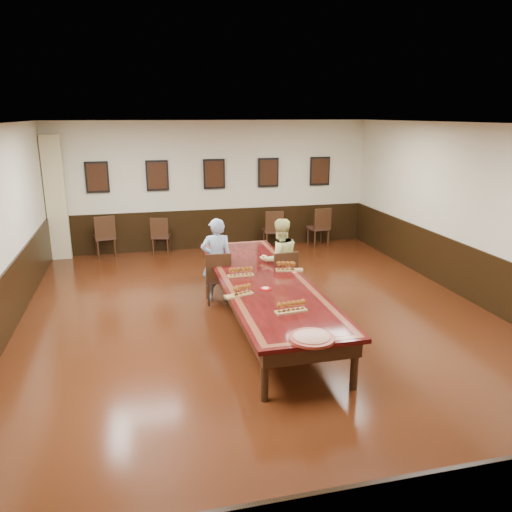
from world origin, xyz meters
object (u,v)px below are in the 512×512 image
object	(u,v)px
spare_chair_d	(318,227)
person_woman	(280,260)
chair_woman	(282,276)
conference_table	(263,287)
spare_chair_c	(273,229)
spare_chair_b	(161,235)
spare_chair_a	(104,236)
person_man	(217,260)
chair_man	(218,277)
carved_platter	(312,338)

from	to	relation	value
spare_chair_d	person_woman	size ratio (longest dim) A/B	0.66
chair_woman	conference_table	world-z (taller)	chair_woman
spare_chair_c	person_woman	xyz separation A→B (m)	(-0.86, -3.59, 0.27)
spare_chair_b	conference_table	size ratio (longest dim) A/B	0.19
person_woman	conference_table	distance (m)	1.11
spare_chair_c	conference_table	xyz separation A→B (m)	(-1.42, -4.54, 0.11)
spare_chair_a	spare_chair_d	distance (m)	5.40
person_woman	conference_table	bearing A→B (deg)	54.37
spare_chair_a	person_man	size ratio (longest dim) A/B	0.66
chair_man	spare_chair_b	distance (m)	3.75
conference_table	carved_platter	bearing A→B (deg)	-90.11
spare_chair_c	person_man	distance (m)	3.92
person_man	carved_platter	world-z (taller)	person_man
person_man	person_woman	distance (m)	1.15
person_woman	carved_platter	xyz separation A→B (m)	(-0.56, -3.29, 0.00)
spare_chair_d	person_woman	distance (m)	4.14
spare_chair_d	carved_platter	world-z (taller)	spare_chair_d
chair_man	chair_woman	bearing A→B (deg)	172.52
person_woman	conference_table	size ratio (longest dim) A/B	0.31
spare_chair_b	spare_chair_c	bearing A→B (deg)	-171.99
chair_man	carved_platter	world-z (taller)	chair_man
spare_chair_c	person_man	bearing A→B (deg)	63.22
chair_man	person_man	size ratio (longest dim) A/B	0.63
person_man	conference_table	distance (m)	1.32
chair_woman	spare_chair_c	size ratio (longest dim) A/B	0.98
chair_man	carved_platter	bearing A→B (deg)	103.26
chair_woman	person_man	size ratio (longest dim) A/B	0.63
conference_table	chair_man	bearing A→B (deg)	118.34
chair_man	spare_chair_c	xyz separation A→B (m)	(2.00, 3.47, 0.01)
chair_woman	spare_chair_b	distance (m)	4.35
spare_chair_c	spare_chair_a	bearing A→B (deg)	0.81
spare_chair_a	person_woman	world-z (taller)	person_woman
chair_man	spare_chair_d	distance (m)	4.72
chair_man	spare_chair_d	world-z (taller)	spare_chair_d
person_woman	spare_chair_a	bearing A→B (deg)	-54.46
spare_chair_a	chair_woman	bearing A→B (deg)	118.68
person_man	spare_chair_b	bearing A→B (deg)	-73.32
person_woman	chair_woman	bearing A→B (deg)	90.00
spare_chair_a	spare_chair_d	size ratio (longest dim) A/B	1.01
chair_man	conference_table	world-z (taller)	chair_man
chair_woman	conference_table	bearing A→B (deg)	50.95
spare_chair_a	spare_chair_d	bearing A→B (deg)	165.90
spare_chair_d	person_man	distance (m)	4.65
spare_chair_b	spare_chair_d	bearing A→B (deg)	-171.13
chair_woman	spare_chair_b	xyz separation A→B (m)	(-1.96, 3.88, -0.03)
spare_chair_d	spare_chair_c	bearing A→B (deg)	-8.57
spare_chair_c	person_man	world-z (taller)	person_man
chair_woman	person_man	world-z (taller)	person_man
chair_woman	spare_chair_d	distance (m)	4.22
person_woman	carved_platter	world-z (taller)	person_woman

